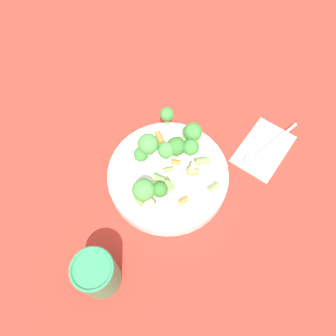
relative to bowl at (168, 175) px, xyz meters
name	(u,v)px	position (x,y,z in m)	size (l,w,h in m)	color
ground_plane	(168,179)	(0.00, 0.00, -0.02)	(3.00, 3.00, 0.00)	#B72D23
bowl	(168,175)	(0.00, 0.00, 0.00)	(0.27, 0.27, 0.04)	white
pasta_salad	(164,157)	(0.00, -0.01, 0.06)	(0.21, 0.21, 0.09)	#8CB766
cup	(97,274)	(0.24, 0.07, 0.04)	(0.08, 0.08, 0.11)	#2D7F51
napkin	(264,149)	(-0.22, 0.10, -0.02)	(0.17, 0.13, 0.01)	beige
spoon	(262,151)	(-0.21, 0.10, -0.01)	(0.17, 0.03, 0.01)	silver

